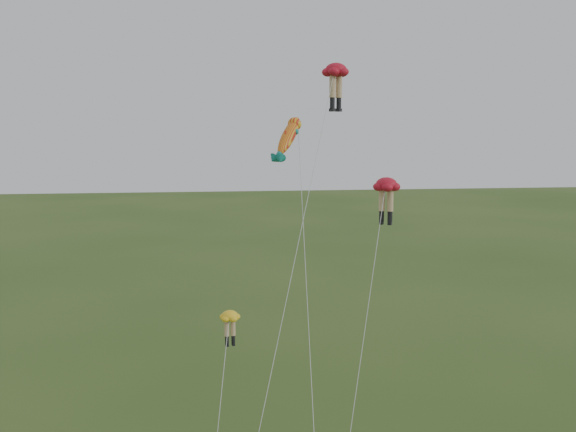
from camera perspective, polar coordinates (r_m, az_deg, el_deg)
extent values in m
ellipsoid|color=#B71224|center=(37.81, 4.28, 12.83)|extent=(2.21, 2.21, 0.81)
cylinder|color=tan|center=(37.58, 3.97, 11.40)|extent=(0.36, 0.36, 1.24)
cylinder|color=black|center=(37.54, 3.96, 9.99)|extent=(0.28, 0.28, 0.62)
cube|color=black|center=(37.53, 3.95, 9.38)|extent=(0.35, 0.41, 0.18)
cylinder|color=tan|center=(37.91, 4.55, 11.37)|extent=(0.36, 0.36, 1.24)
cylinder|color=black|center=(37.86, 4.54, 9.97)|extent=(0.28, 0.28, 0.62)
cube|color=black|center=(37.85, 4.53, 9.37)|extent=(0.35, 0.41, 0.18)
cylinder|color=silver|center=(32.63, 0.42, -4.80)|extent=(6.41, 10.89, 21.63)
ellipsoid|color=#B71224|center=(36.03, 8.74, 2.81)|extent=(2.09, 2.09, 0.77)
cylinder|color=tan|center=(36.17, 8.34, 1.39)|extent=(0.34, 0.34, 1.18)
cylinder|color=black|center=(36.28, 8.32, -0.01)|extent=(0.27, 0.27, 0.59)
cube|color=black|center=(36.34, 8.30, -0.60)|extent=(0.33, 0.39, 0.17)
cylinder|color=tan|center=(36.07, 9.08, 1.35)|extent=(0.34, 0.34, 1.18)
cylinder|color=black|center=(36.19, 9.05, -0.04)|extent=(0.27, 0.27, 0.59)
cube|color=black|center=(36.24, 9.03, -0.64)|extent=(0.33, 0.39, 0.17)
cylinder|color=silver|center=(33.37, 6.81, -10.28)|extent=(4.13, 7.64, 15.22)
ellipsoid|color=yellow|center=(30.34, -5.20, -8.81)|extent=(1.19, 1.19, 0.50)
cylinder|color=tan|center=(30.48, -5.47, -9.89)|extent=(0.22, 0.22, 0.76)
cylinder|color=black|center=(30.66, -5.45, -10.91)|extent=(0.17, 0.17, 0.38)
cube|color=black|center=(30.74, -5.44, -11.35)|extent=(0.17, 0.24, 0.11)
cylinder|color=tan|center=(30.55, -4.90, -9.84)|extent=(0.22, 0.22, 0.76)
cylinder|color=black|center=(30.73, -4.89, -10.86)|extent=(0.17, 0.17, 0.38)
cube|color=black|center=(30.81, -4.88, -11.29)|extent=(0.17, 0.24, 0.11)
cylinder|color=silver|center=(30.21, -6.24, -18.14)|extent=(1.31, 3.87, 9.54)
ellipsoid|color=gold|center=(39.29, 0.07, 7.16)|extent=(2.45, 3.01, 2.85)
sphere|color=gold|center=(39.29, 0.07, 7.16)|extent=(1.46, 1.56, 1.27)
cone|color=#12776E|center=(39.29, 0.07, 7.16)|extent=(1.25, 1.38, 1.21)
cone|color=#12776E|center=(39.29, 0.07, 7.16)|extent=(1.25, 1.38, 1.21)
cone|color=#12776E|center=(39.29, 0.07, 7.16)|extent=(0.71, 0.77, 0.68)
cone|color=#12776E|center=(39.29, 0.07, 7.16)|extent=(0.71, 0.77, 0.68)
cone|color=red|center=(39.29, 0.07, 7.16)|extent=(0.74, 0.79, 0.67)
cylinder|color=silver|center=(34.49, 1.22, -7.66)|extent=(0.14, 12.29, 17.47)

